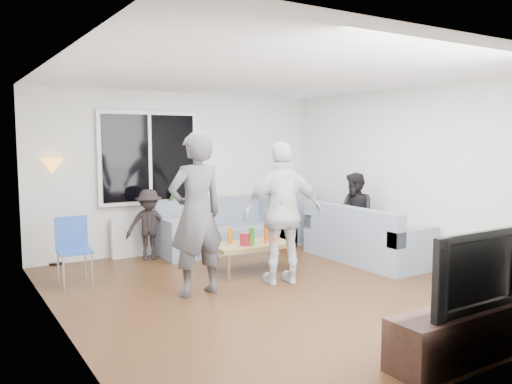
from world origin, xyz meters
TOP-DOWN VIEW (x-y plane):
  - floor at (0.00, 0.00)m, footprint 5.00×5.50m
  - ceiling at (0.00, 0.00)m, footprint 5.00×5.50m
  - wall_back at (0.00, 2.77)m, footprint 5.00×0.04m
  - wall_front at (0.00, -2.77)m, footprint 5.00×0.04m
  - wall_left at (-2.52, 0.00)m, footprint 0.04×5.50m
  - wall_right at (2.52, 0.00)m, footprint 0.04×5.50m
  - window_frame at (-0.60, 2.69)m, footprint 1.62×0.06m
  - window_glass at (-0.60, 2.65)m, footprint 1.50×0.02m
  - window_mullion at (-0.60, 2.64)m, footprint 0.05×0.03m
  - radiator at (-0.60, 2.65)m, footprint 1.30×0.12m
  - potted_plant at (-0.27, 2.62)m, footprint 0.23×0.19m
  - vase at (-0.66, 2.62)m, footprint 0.16×0.16m
  - sofa_back_section at (0.57, 2.27)m, footprint 2.30×0.85m
  - sofa_right_section at (2.02, 0.51)m, footprint 2.00×0.85m
  - sofa_corner at (1.77, 2.27)m, footprint 0.85×0.85m
  - cushion_yellow at (-0.36, 2.25)m, footprint 0.44×0.40m
  - cushion_red at (-0.02, 2.33)m, footprint 0.39×0.34m
  - coffee_table at (0.20, 0.90)m, footprint 1.14×0.67m
  - pitcher at (0.07, 0.82)m, footprint 0.17×0.17m
  - side_chair at (-2.05, 1.49)m, footprint 0.42×0.42m
  - floor_lamp at (-2.05, 2.77)m, footprint 0.32×0.32m
  - player_left at (-0.90, 0.32)m, footprint 0.75×0.52m
  - player_right at (0.24, 0.17)m, footprint 1.14×0.68m
  - spectator_right at (2.02, 0.76)m, footprint 0.59×0.71m
  - spectator_back at (-0.77, 2.30)m, footprint 0.78×0.56m
  - tv_console at (0.27, -2.50)m, footprint 1.60×0.40m
  - television at (0.27, -2.50)m, footprint 1.16×0.15m
  - bottle_d at (0.41, 0.82)m, footprint 0.07×0.07m
  - bottle_e at (0.58, 0.99)m, footprint 0.07×0.07m
  - bottle_a at (-0.06, 1.02)m, footprint 0.07×0.07m
  - bottle_b at (0.12, 0.75)m, footprint 0.08×0.08m

SIDE VIEW (x-z plane):
  - floor at x=0.00m, z-range -0.04..0.00m
  - coffee_table at x=0.20m, z-range 0.00..0.40m
  - tv_console at x=0.27m, z-range 0.00..0.44m
  - radiator at x=-0.60m, z-range 0.00..0.62m
  - sofa_back_section at x=0.57m, z-range 0.00..0.85m
  - sofa_right_section at x=2.02m, z-range 0.00..0.85m
  - sofa_corner at x=1.77m, z-range 0.00..0.85m
  - side_chair at x=-2.05m, z-range 0.00..0.86m
  - pitcher at x=0.07m, z-range 0.40..0.57m
  - bottle_e at x=0.58m, z-range 0.40..0.60m
  - cushion_yellow at x=-0.36m, z-range 0.44..0.58m
  - cushion_red at x=-0.02m, z-range 0.45..0.57m
  - bottle_a at x=-0.06m, z-range 0.40..0.63m
  - bottle_b at x=0.12m, z-range 0.40..0.65m
  - bottle_d at x=0.41m, z-range 0.40..0.66m
  - spectator_back at x=-0.77m, z-range 0.00..1.09m
  - spectator_right at x=2.02m, z-range 0.00..1.33m
  - vase at x=-0.66m, z-range 0.62..0.78m
  - television at x=0.27m, z-range 0.44..1.11m
  - floor_lamp at x=-2.05m, z-range 0.00..1.56m
  - potted_plant at x=-0.27m, z-range 0.62..1.02m
  - player_right at x=0.24m, z-range 0.00..1.82m
  - player_left at x=-0.90m, z-range 0.00..1.94m
  - wall_back at x=0.00m, z-range 0.00..2.60m
  - wall_front at x=0.00m, z-range 0.00..2.60m
  - wall_left at x=-2.52m, z-range 0.00..2.60m
  - wall_right at x=2.52m, z-range 0.00..2.60m
  - window_frame at x=-0.60m, z-range 0.81..2.29m
  - window_glass at x=-0.60m, z-range 0.88..2.23m
  - window_mullion at x=-0.60m, z-range 0.88..2.23m
  - ceiling at x=0.00m, z-range 2.60..2.64m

